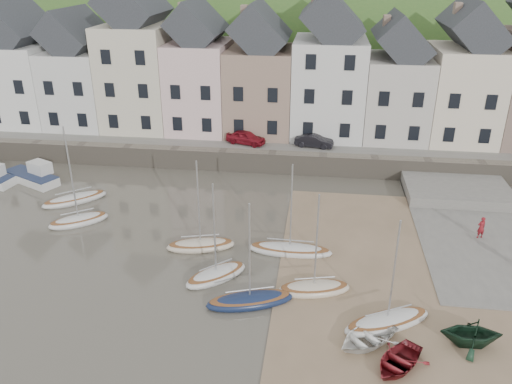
# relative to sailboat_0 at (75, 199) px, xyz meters

# --- Properties ---
(ground) EXTENTS (160.00, 160.00, 0.00)m
(ground) POSITION_rel_sailboat_0_xyz_m (14.51, -8.82, -0.26)
(ground) COLOR #4B463B
(ground) RESTS_ON ground
(quay_land) EXTENTS (90.00, 30.00, 1.50)m
(quay_land) POSITION_rel_sailboat_0_xyz_m (14.51, 23.18, 0.49)
(quay_land) COLOR #386026
(quay_land) RESTS_ON ground
(quay_street) EXTENTS (70.00, 7.00, 0.10)m
(quay_street) POSITION_rel_sailboat_0_xyz_m (14.51, 11.68, 1.29)
(quay_street) COLOR slate
(quay_street) RESTS_ON quay_land
(seawall) EXTENTS (70.00, 1.20, 1.80)m
(seawall) POSITION_rel_sailboat_0_xyz_m (14.51, 8.18, 0.64)
(seawall) COLOR slate
(seawall) RESTS_ON ground
(beach) EXTENTS (18.00, 26.00, 0.06)m
(beach) POSITION_rel_sailboat_0_xyz_m (25.51, -8.82, -0.23)
(beach) COLOR #7C654B
(beach) RESTS_ON ground
(slipway) EXTENTS (8.00, 18.00, 0.12)m
(slipway) POSITION_rel_sailboat_0_xyz_m (29.51, -0.82, -0.20)
(slipway) COLOR slate
(slipway) RESTS_ON ground
(hillside) EXTENTS (134.40, 84.00, 84.00)m
(hillside) POSITION_rel_sailboat_0_xyz_m (9.51, 51.18, -18.25)
(hillside) COLOR #386026
(hillside) RESTS_ON ground
(townhouse_terrace) EXTENTS (61.05, 8.00, 13.93)m
(townhouse_terrace) POSITION_rel_sailboat_0_xyz_m (16.27, 15.18, 7.06)
(townhouse_terrace) COLOR silver
(townhouse_terrace) RESTS_ON quay_land
(sailboat_0) EXTENTS (4.76, 4.33, 6.32)m
(sailboat_0) POSITION_rel_sailboat_0_xyz_m (0.00, 0.00, 0.00)
(sailboat_0) COLOR silver
(sailboat_0) RESTS_ON ground
(sailboat_1) EXTENTS (4.26, 3.63, 6.32)m
(sailboat_1) POSITION_rel_sailboat_0_xyz_m (1.87, -3.32, 0.00)
(sailboat_1) COLOR silver
(sailboat_1) RESTS_ON ground
(sailboat_2) EXTENTS (4.66, 2.58, 6.32)m
(sailboat_2) POSITION_rel_sailboat_0_xyz_m (11.25, -5.54, 0.00)
(sailboat_2) COLOR beige
(sailboat_2) RESTS_ON ground
(sailboat_3) EXTENTS (3.95, 3.85, 6.32)m
(sailboat_3) POSITION_rel_sailboat_0_xyz_m (12.93, -8.78, 0.01)
(sailboat_3) COLOR silver
(sailboat_3) RESTS_ON ground
(sailboat_4) EXTENTS (5.46, 1.65, 6.32)m
(sailboat_4) POSITION_rel_sailboat_0_xyz_m (17.03, -5.35, -0.00)
(sailboat_4) COLOR silver
(sailboat_4) RESTS_ON ground
(sailboat_5) EXTENTS (5.07, 2.99, 6.32)m
(sailboat_5) POSITION_rel_sailboat_0_xyz_m (15.24, -10.94, 0.00)
(sailboat_5) COLOR #152244
(sailboat_5) RESTS_ON ground
(sailboat_6) EXTENTS (5.08, 3.62, 6.32)m
(sailboat_6) POSITION_rel_sailboat_0_xyz_m (22.48, -11.77, 0.00)
(sailboat_6) COLOR silver
(sailboat_6) RESTS_ON ground
(sailboat_7) EXTENTS (4.37, 2.43, 6.32)m
(sailboat_7) POSITION_rel_sailboat_0_xyz_m (18.68, -9.38, 0.00)
(sailboat_7) COLOR beige
(sailboat_7) RESTS_ON ground
(motorboat_2) EXTENTS (5.59, 3.87, 1.70)m
(motorboat_2) POSITION_rel_sailboat_0_xyz_m (-5.19, 3.30, 0.32)
(motorboat_2) COLOR silver
(motorboat_2) RESTS_ON ground
(rowboat_white) EXTENTS (4.13, 4.03, 0.70)m
(rowboat_white) POSITION_rel_sailboat_0_xyz_m (21.34, -13.31, 0.15)
(rowboat_white) COLOR white
(rowboat_white) RESTS_ON beach
(rowboat_green) EXTENTS (2.99, 2.61, 1.53)m
(rowboat_green) POSITION_rel_sailboat_0_xyz_m (26.28, -12.82, 0.57)
(rowboat_green) COLOR #163120
(rowboat_green) RESTS_ON beach
(rowboat_red) EXTENTS (3.59, 3.80, 0.64)m
(rowboat_red) POSITION_rel_sailboat_0_xyz_m (22.66, -14.76, 0.12)
(rowboat_red) COLOR maroon
(rowboat_red) RESTS_ON beach
(person_red) EXTENTS (0.65, 0.53, 1.54)m
(person_red) POSITION_rel_sailboat_0_xyz_m (29.51, -1.91, 0.63)
(person_red) COLOR maroon
(person_red) RESTS_ON slipway
(car_left) EXTENTS (3.94, 2.52, 1.25)m
(car_left) POSITION_rel_sailboat_0_xyz_m (11.79, 10.68, 1.96)
(car_left) COLOR maroon
(car_left) RESTS_ON quay_street
(car_right) EXTENTS (3.62, 1.75, 1.14)m
(car_right) POSITION_rel_sailboat_0_xyz_m (18.03, 10.68, 1.91)
(car_right) COLOR black
(car_right) RESTS_ON quay_street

